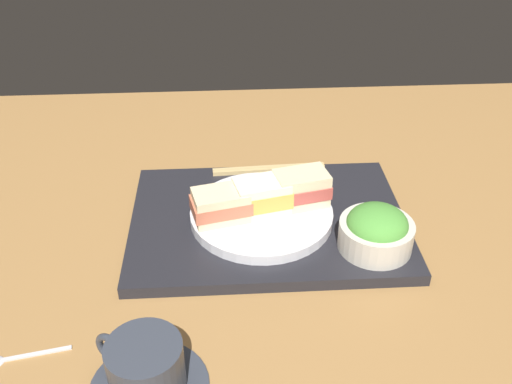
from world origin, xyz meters
TOP-DOWN VIEW (x-y plane):
  - ground_plane at (0.00, 0.00)cm, footprint 140.00×100.00cm
  - serving_tray at (4.31, -0.31)cm, footprint 40.49×28.67cm
  - sandwich_plate at (5.30, 0.54)cm, footprint 20.96×20.96cm
  - sandwich_near at (-0.60, -0.99)cm, footprint 8.83×6.91cm
  - sandwich_middle at (5.30, 0.54)cm, footprint 8.99×6.77cm
  - sandwich_far at (11.20, 2.08)cm, footprint 9.10×6.73cm
  - salad_bowl at (-9.83, 7.92)cm, footprint 10.20×10.20cm
  - chopsticks_pair at (3.15, -12.77)cm, footprint 18.77×2.31cm
  - coffee_cup at (19.47, 28.19)cm, footprint 13.02×13.02cm
  - teaspoon at (36.17, 23.34)cm, footprint 10.24×3.12cm

SIDE VIEW (x-z plane):
  - ground_plane at x=0.00cm, z-range -3.00..0.00cm
  - teaspoon at x=36.17cm, z-range -0.05..0.75cm
  - serving_tray at x=4.31cm, z-range 0.00..1.78cm
  - chopsticks_pair at x=3.15cm, z-range 1.78..2.48cm
  - sandwich_plate at x=5.30cm, z-range 1.78..3.31cm
  - coffee_cup at x=19.47cm, z-range -0.30..6.48cm
  - salad_bowl at x=-9.83cm, z-range 1.50..7.75cm
  - sandwich_far at x=11.20cm, z-range 3.31..7.85cm
  - sandwich_middle at x=5.30cm, z-range 3.31..8.29cm
  - sandwich_near at x=-0.60cm, z-range 3.31..8.49cm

